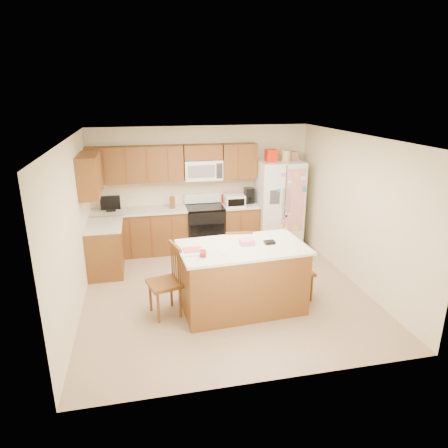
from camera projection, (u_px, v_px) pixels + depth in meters
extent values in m
plane|color=#927A58|center=(224.00, 290.00, 6.64)|extent=(4.50, 4.50, 0.00)
cube|color=beige|center=(202.00, 187.00, 8.33)|extent=(4.50, 0.10, 2.50)
cube|color=beige|center=(270.00, 282.00, 4.16)|extent=(4.50, 0.10, 2.50)
cube|color=beige|center=(73.00, 228.00, 5.80)|extent=(0.10, 4.50, 2.50)
cube|color=beige|center=(355.00, 210.00, 6.69)|extent=(0.10, 4.50, 2.50)
cube|color=white|center=(224.00, 138.00, 5.85)|extent=(4.50, 4.50, 0.04)
cube|color=brown|center=(141.00, 233.00, 8.05)|extent=(1.87, 0.60, 0.88)
cube|color=brown|center=(239.00, 226.00, 8.46)|extent=(0.72, 0.60, 0.88)
cube|color=brown|center=(105.00, 249.00, 7.20)|extent=(0.60, 0.95, 0.88)
cube|color=white|center=(139.00, 211.00, 7.90)|extent=(1.87, 0.64, 0.04)
cube|color=white|center=(240.00, 205.00, 8.30)|extent=(0.72, 0.64, 0.04)
cube|color=white|center=(104.00, 225.00, 7.06)|extent=(0.64, 0.95, 0.04)
cube|color=brown|center=(135.00, 164.00, 7.75)|extent=(1.85, 0.33, 0.70)
cube|color=brown|center=(239.00, 161.00, 8.16)|extent=(0.70, 0.33, 0.70)
cube|color=brown|center=(202.00, 152.00, 7.94)|extent=(0.76, 0.33, 0.29)
cube|color=brown|center=(90.00, 175.00, 6.75)|extent=(0.33, 0.95, 0.70)
cube|color=maroon|center=(104.00, 167.00, 7.47)|extent=(0.02, 0.01, 0.66)
cube|color=maroon|center=(110.00, 240.00, 7.65)|extent=(0.02, 0.01, 0.84)
cube|color=maroon|center=(126.00, 166.00, 7.55)|extent=(0.02, 0.01, 0.66)
cube|color=maroon|center=(131.00, 238.00, 7.73)|extent=(0.02, 0.01, 0.84)
cube|color=maroon|center=(147.00, 165.00, 7.63)|extent=(0.02, 0.01, 0.66)
cube|color=maroon|center=(152.00, 237.00, 7.81)|extent=(0.02, 0.01, 0.84)
cube|color=maroon|center=(168.00, 165.00, 7.71)|extent=(0.01, 0.01, 0.66)
cube|color=maroon|center=(172.00, 235.00, 7.89)|extent=(0.01, 0.01, 0.84)
cube|color=maroon|center=(238.00, 162.00, 7.99)|extent=(0.01, 0.01, 0.66)
cube|color=maroon|center=(241.00, 231.00, 8.17)|extent=(0.01, 0.01, 0.84)
cube|color=white|center=(203.00, 170.00, 8.03)|extent=(0.76, 0.38, 0.40)
cube|color=slate|center=(202.00, 172.00, 7.84)|extent=(0.54, 0.01, 0.24)
cube|color=#262626|center=(219.00, 171.00, 7.91)|extent=(0.12, 0.01, 0.30)
cube|color=brown|center=(172.00, 203.00, 8.00)|extent=(0.10, 0.14, 0.22)
cube|color=black|center=(111.00, 211.00, 7.81)|extent=(0.18, 0.12, 0.02)
cube|color=black|center=(110.00, 203.00, 7.76)|extent=(0.38, 0.03, 0.28)
cube|color=#C01A01|center=(231.00, 199.00, 8.32)|extent=(0.35, 0.22, 0.18)
cube|color=white|center=(235.00, 201.00, 8.10)|extent=(0.40, 0.28, 0.23)
cube|color=black|center=(236.00, 203.00, 7.97)|extent=(0.34, 0.01, 0.15)
cube|color=black|center=(249.00, 195.00, 8.35)|extent=(0.18, 0.22, 0.32)
cylinder|color=black|center=(250.00, 199.00, 8.30)|extent=(0.12, 0.12, 0.12)
cube|color=black|center=(205.00, 228.00, 8.29)|extent=(0.76, 0.64, 0.88)
cube|color=black|center=(208.00, 235.00, 8.00)|extent=(0.68, 0.01, 0.42)
cube|color=black|center=(205.00, 207.00, 8.15)|extent=(0.76, 0.64, 0.03)
cube|color=white|center=(202.00, 198.00, 8.35)|extent=(0.76, 0.10, 0.20)
cube|color=white|center=(278.00, 204.00, 8.41)|extent=(0.90, 0.75, 1.80)
cube|color=#4C4C4C|center=(285.00, 209.00, 8.05)|extent=(0.02, 0.01, 1.75)
cube|color=silver|center=(283.00, 202.00, 7.98)|extent=(0.02, 0.03, 0.55)
cube|color=silver|center=(288.00, 202.00, 8.00)|extent=(0.02, 0.03, 0.55)
cube|color=#3F3F44|center=(275.00, 197.00, 7.93)|extent=(0.20, 0.01, 0.28)
cube|color=#D84C59|center=(295.00, 201.00, 8.05)|extent=(0.42, 0.01, 1.30)
cube|color=red|center=(271.00, 155.00, 8.05)|extent=(0.22, 0.22, 0.24)
cylinder|color=tan|center=(286.00, 156.00, 8.06)|extent=(0.18, 0.18, 0.22)
cube|color=tan|center=(292.00, 156.00, 8.23)|extent=(0.18, 0.20, 0.18)
cube|color=brown|center=(242.00, 278.00, 5.97)|extent=(1.82, 1.10, 0.97)
cube|color=white|center=(242.00, 247.00, 5.81)|extent=(1.90, 1.18, 0.04)
cylinder|color=red|center=(203.00, 255.00, 5.42)|extent=(0.08, 0.08, 0.06)
cylinder|color=white|center=(203.00, 254.00, 5.41)|extent=(0.09, 0.09, 0.09)
cube|color=pink|center=(247.00, 242.00, 5.85)|extent=(0.21, 0.16, 0.07)
cube|color=black|center=(270.00, 242.00, 5.89)|extent=(0.16, 0.13, 0.04)
cube|color=white|center=(190.00, 253.00, 5.54)|extent=(0.31, 0.26, 0.02)
cube|color=#D84C4C|center=(193.00, 250.00, 5.61)|extent=(0.27, 0.22, 0.01)
cylinder|color=white|center=(224.00, 255.00, 5.48)|extent=(0.13, 0.06, 0.01)
cube|color=brown|center=(164.00, 284.00, 5.78)|extent=(0.55, 0.56, 0.05)
cylinder|color=brown|center=(150.00, 297.00, 5.95)|extent=(0.04, 0.04, 0.48)
cylinder|color=brown|center=(158.00, 308.00, 5.63)|extent=(0.04, 0.04, 0.48)
cylinder|color=brown|center=(171.00, 292.00, 6.09)|extent=(0.04, 0.04, 0.48)
cylinder|color=brown|center=(180.00, 303.00, 5.77)|extent=(0.04, 0.04, 0.48)
cylinder|color=brown|center=(172.00, 259.00, 5.91)|extent=(0.02, 0.02, 0.53)
cylinder|color=brown|center=(174.00, 261.00, 5.84)|extent=(0.02, 0.02, 0.53)
cylinder|color=brown|center=(176.00, 263.00, 5.77)|extent=(0.02, 0.02, 0.53)
cylinder|color=brown|center=(178.00, 265.00, 5.70)|extent=(0.02, 0.02, 0.53)
cylinder|color=brown|center=(180.00, 267.00, 5.63)|extent=(0.02, 0.02, 0.53)
cube|color=brown|center=(175.00, 246.00, 5.69)|extent=(0.16, 0.44, 0.06)
cube|color=brown|center=(238.00, 260.00, 6.63)|extent=(0.50, 0.48, 0.05)
cylinder|color=brown|center=(247.00, 269.00, 6.88)|extent=(0.04, 0.04, 0.46)
cylinder|color=brown|center=(226.00, 270.00, 6.85)|extent=(0.04, 0.04, 0.46)
cylinder|color=brown|center=(249.00, 277.00, 6.58)|extent=(0.04, 0.04, 0.46)
cylinder|color=brown|center=(228.00, 278.00, 6.54)|extent=(0.04, 0.04, 0.46)
cylinder|color=brown|center=(249.00, 248.00, 6.39)|extent=(0.02, 0.02, 0.51)
cylinder|color=brown|center=(244.00, 249.00, 6.38)|extent=(0.02, 0.02, 0.51)
cylinder|color=brown|center=(239.00, 249.00, 6.37)|extent=(0.02, 0.02, 0.51)
cylinder|color=brown|center=(234.00, 249.00, 6.37)|extent=(0.02, 0.02, 0.51)
cylinder|color=brown|center=(229.00, 249.00, 6.36)|extent=(0.02, 0.02, 0.51)
cube|color=brown|center=(239.00, 234.00, 6.29)|extent=(0.43, 0.09, 0.05)
cube|color=brown|center=(299.00, 272.00, 6.28)|extent=(0.44, 0.46, 0.04)
cylinder|color=brown|center=(312.00, 288.00, 6.24)|extent=(0.04, 0.04, 0.42)
cylinder|color=brown|center=(301.00, 279.00, 6.55)|extent=(0.04, 0.04, 0.42)
cylinder|color=brown|center=(295.00, 291.00, 6.15)|extent=(0.04, 0.04, 0.42)
cylinder|color=brown|center=(285.00, 282.00, 6.45)|extent=(0.04, 0.04, 0.42)
cylinder|color=brown|center=(295.00, 262.00, 6.01)|extent=(0.02, 0.02, 0.47)
cylinder|color=brown|center=(292.00, 260.00, 6.08)|extent=(0.02, 0.02, 0.47)
cylinder|color=brown|center=(290.00, 258.00, 6.14)|extent=(0.02, 0.02, 0.47)
cylinder|color=brown|center=(288.00, 257.00, 6.21)|extent=(0.02, 0.02, 0.47)
cylinder|color=brown|center=(286.00, 255.00, 6.28)|extent=(0.02, 0.02, 0.47)
cube|color=brown|center=(291.00, 244.00, 6.07)|extent=(0.09, 0.40, 0.05)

